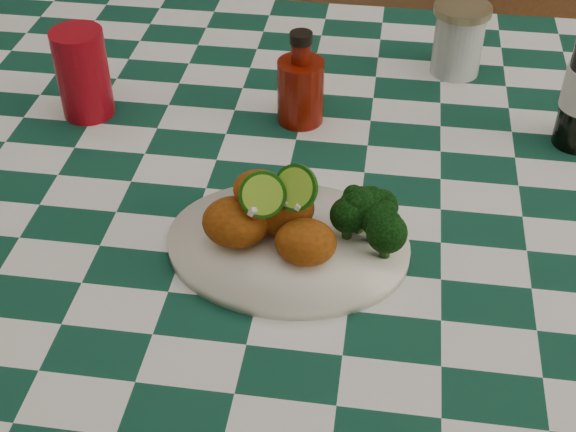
% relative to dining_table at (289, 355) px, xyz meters
% --- Properties ---
extents(dining_table, '(1.66, 1.06, 0.79)m').
position_rel_dining_table_xyz_m(dining_table, '(0.00, 0.00, 0.00)').
color(dining_table, '#0F3D2E').
rests_on(dining_table, ground).
extents(plate, '(0.29, 0.23, 0.02)m').
position_rel_dining_table_xyz_m(plate, '(0.02, -0.17, 0.40)').
color(plate, white).
rests_on(plate, dining_table).
extents(fried_chicken_pile, '(0.15, 0.11, 0.10)m').
position_rel_dining_table_xyz_m(fried_chicken_pile, '(0.02, -0.17, 0.46)').
color(fried_chicken_pile, '#98490E').
rests_on(fried_chicken_pile, plate).
extents(broccoli_side, '(0.08, 0.08, 0.06)m').
position_rel_dining_table_xyz_m(broccoli_side, '(0.12, -0.16, 0.44)').
color(broccoli_side, black).
rests_on(broccoli_side, plate).
extents(red_tumbler, '(0.09, 0.09, 0.13)m').
position_rel_dining_table_xyz_m(red_tumbler, '(-0.32, 0.09, 0.46)').
color(red_tumbler, maroon).
rests_on(red_tumbler, dining_table).
extents(ketchup_bottle, '(0.08, 0.08, 0.14)m').
position_rel_dining_table_xyz_m(ketchup_bottle, '(-0.00, 0.12, 0.46)').
color(ketchup_bottle, '#671005').
rests_on(ketchup_bottle, dining_table).
extents(mason_jar, '(0.12, 0.12, 0.11)m').
position_rel_dining_table_xyz_m(mason_jar, '(0.23, 0.30, 0.45)').
color(mason_jar, '#B2BCBA').
rests_on(mason_jar, dining_table).
extents(wooden_chair_left, '(0.49, 0.50, 0.85)m').
position_rel_dining_table_xyz_m(wooden_chair_left, '(-0.36, 0.69, 0.03)').
color(wooden_chair_left, '#472814').
rests_on(wooden_chair_left, ground).
extents(wooden_chair_right, '(0.55, 0.56, 0.90)m').
position_rel_dining_table_xyz_m(wooden_chair_right, '(0.48, 0.76, 0.05)').
color(wooden_chair_right, '#472814').
rests_on(wooden_chair_right, ground).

